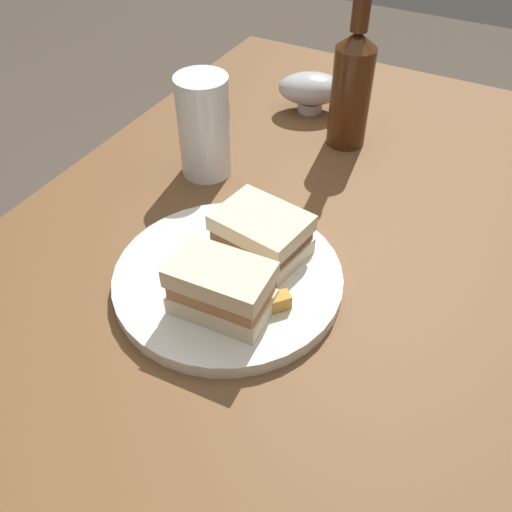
{
  "coord_description": "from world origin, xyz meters",
  "views": [
    {
      "loc": [
        -0.45,
        -0.21,
        1.19
      ],
      "look_at": [
        -0.03,
        0.02,
        0.74
      ],
      "focal_mm": 38.8,
      "sensor_mm": 36.0,
      "label": 1
    }
  ],
  "objects_px": {
    "sandwich_half_left": "(221,288)",
    "gravy_boat": "(312,89)",
    "cider_bottle": "(352,85)",
    "pint_glass": "(205,133)",
    "plate": "(228,278)",
    "sandwich_half_right": "(261,234)"
  },
  "relations": [
    {
      "from": "sandwich_half_left",
      "to": "gravy_boat",
      "type": "xyz_separation_m",
      "value": [
        0.49,
        0.11,
        -0.01
      ]
    },
    {
      "from": "cider_bottle",
      "to": "pint_glass",
      "type": "bearing_deg",
      "value": 138.77
    },
    {
      "from": "sandwich_half_left",
      "to": "cider_bottle",
      "type": "distance_m",
      "value": 0.42
    },
    {
      "from": "plate",
      "to": "sandwich_half_left",
      "type": "xyz_separation_m",
      "value": [
        -0.05,
        -0.02,
        0.04
      ]
    },
    {
      "from": "sandwich_half_left",
      "to": "pint_glass",
      "type": "relative_size",
      "value": 0.74
    },
    {
      "from": "sandwich_half_right",
      "to": "pint_glass",
      "type": "xyz_separation_m",
      "value": [
        0.14,
        0.17,
        0.02
      ]
    },
    {
      "from": "sandwich_half_left",
      "to": "sandwich_half_right",
      "type": "bearing_deg",
      "value": 2.92
    },
    {
      "from": "sandwich_half_left",
      "to": "gravy_boat",
      "type": "height_order",
      "value": "sandwich_half_left"
    },
    {
      "from": "sandwich_half_left",
      "to": "pint_glass",
      "type": "distance_m",
      "value": 0.3
    },
    {
      "from": "plate",
      "to": "sandwich_half_left",
      "type": "height_order",
      "value": "sandwich_half_left"
    },
    {
      "from": "plate",
      "to": "pint_glass",
      "type": "height_order",
      "value": "pint_glass"
    },
    {
      "from": "pint_glass",
      "to": "cider_bottle",
      "type": "xyz_separation_m",
      "value": [
        0.18,
        -0.15,
        0.03
      ]
    },
    {
      "from": "pint_glass",
      "to": "cider_bottle",
      "type": "distance_m",
      "value": 0.24
    },
    {
      "from": "plate",
      "to": "pint_glass",
      "type": "bearing_deg",
      "value": 37.79
    },
    {
      "from": "sandwich_half_left",
      "to": "cider_bottle",
      "type": "relative_size",
      "value": 0.44
    },
    {
      "from": "plate",
      "to": "sandwich_half_right",
      "type": "distance_m",
      "value": 0.07
    },
    {
      "from": "plate",
      "to": "gravy_boat",
      "type": "height_order",
      "value": "gravy_boat"
    },
    {
      "from": "plate",
      "to": "sandwich_half_left",
      "type": "relative_size",
      "value": 2.47
    },
    {
      "from": "sandwich_half_left",
      "to": "gravy_boat",
      "type": "distance_m",
      "value": 0.5
    },
    {
      "from": "sandwich_half_left",
      "to": "sandwich_half_right",
      "type": "distance_m",
      "value": 0.1
    },
    {
      "from": "plate",
      "to": "gravy_boat",
      "type": "relative_size",
      "value": 2.05
    },
    {
      "from": "sandwich_half_right",
      "to": "gravy_boat",
      "type": "distance_m",
      "value": 0.4
    }
  ]
}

